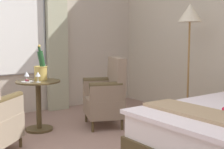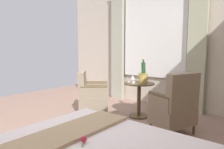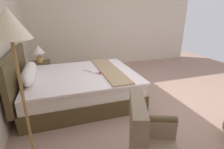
{
  "view_description": "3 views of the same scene",
  "coord_description": "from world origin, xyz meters",
  "px_view_note": "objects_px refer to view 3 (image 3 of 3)",
  "views": [
    {
      "loc": [
        2.09,
        -1.35,
        1.25
      ],
      "look_at": [
        -0.72,
        0.69,
        0.83
      ],
      "focal_mm": 50.0,
      "sensor_mm": 36.0,
      "label": 1
    },
    {
      "loc": [
        1.45,
        2.27,
        1.29
      ],
      "look_at": [
        -0.27,
        0.84,
        1.02
      ],
      "focal_mm": 32.0,
      "sensor_mm": 36.0,
      "label": 2
    },
    {
      "loc": [
        -2.57,
        1.88,
        1.68
      ],
      "look_at": [
        -0.56,
        1.22,
        0.91
      ],
      "focal_mm": 28.0,
      "sensor_mm": 36.0,
      "label": 3
    }
  ],
  "objects_px": {
    "bedside_lamp": "(38,50)",
    "floor_lamp_brass": "(12,40)",
    "bed": "(77,86)",
    "nightstand": "(42,74)"
  },
  "relations": [
    {
      "from": "nightstand",
      "to": "floor_lamp_brass",
      "type": "relative_size",
      "value": 0.33
    },
    {
      "from": "bed",
      "to": "bedside_lamp",
      "type": "height_order",
      "value": "bed"
    },
    {
      "from": "nightstand",
      "to": "floor_lamp_brass",
      "type": "xyz_separation_m",
      "value": [
        -2.56,
        -0.03,
        1.17
      ]
    },
    {
      "from": "bed",
      "to": "bedside_lamp",
      "type": "xyz_separation_m",
      "value": [
        1.05,
        0.69,
        0.53
      ]
    },
    {
      "from": "bedside_lamp",
      "to": "floor_lamp_brass",
      "type": "distance_m",
      "value": 2.63
    },
    {
      "from": "bed",
      "to": "floor_lamp_brass",
      "type": "distance_m",
      "value": 2.01
    },
    {
      "from": "bedside_lamp",
      "to": "bed",
      "type": "bearing_deg",
      "value": -146.61
    },
    {
      "from": "bedside_lamp",
      "to": "floor_lamp_brass",
      "type": "xyz_separation_m",
      "value": [
        -2.56,
        -0.03,
        0.61
      ]
    },
    {
      "from": "nightstand",
      "to": "bedside_lamp",
      "type": "height_order",
      "value": "bedside_lamp"
    },
    {
      "from": "bed",
      "to": "bedside_lamp",
      "type": "distance_m",
      "value": 1.37
    }
  ]
}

